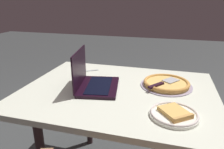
# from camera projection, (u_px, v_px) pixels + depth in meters

# --- Properties ---
(dining_table) EXTENTS (1.18, 0.91, 0.75)m
(dining_table) POSITION_uv_depth(u_px,v_px,m) (118.00, 100.00, 1.33)
(dining_table) COLOR beige
(dining_table) RESTS_ON ground_plane
(laptop) EXTENTS (0.29, 0.36, 0.24)m
(laptop) POSITION_uv_depth(u_px,v_px,m) (93.00, 80.00, 1.30)
(laptop) COLOR black
(laptop) RESTS_ON dining_table
(pizza_plate) EXTENTS (0.23, 0.23, 0.04)m
(pizza_plate) POSITION_uv_depth(u_px,v_px,m) (174.00, 114.00, 1.00)
(pizza_plate) COLOR white
(pizza_plate) RESTS_ON dining_table
(pizza_tray) EXTENTS (0.33, 0.33, 0.04)m
(pizza_tray) POSITION_uv_depth(u_px,v_px,m) (166.00, 83.00, 1.34)
(pizza_tray) COLOR #A396AE
(pizza_tray) RESTS_ON dining_table
(table_knife) EXTENTS (0.18, 0.13, 0.01)m
(table_knife) POSITION_uv_depth(u_px,v_px,m) (83.00, 71.00, 1.60)
(table_knife) COLOR silver
(table_knife) RESTS_ON dining_table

